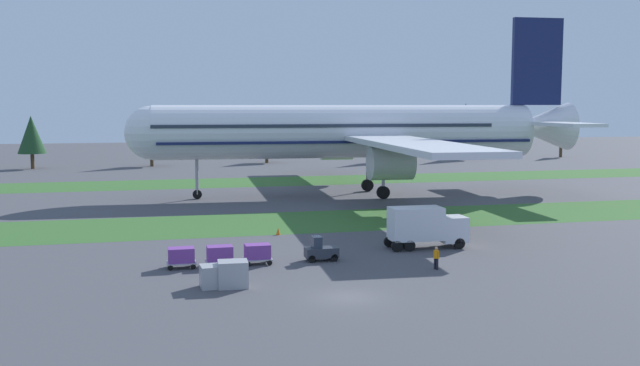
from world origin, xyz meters
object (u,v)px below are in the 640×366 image
(baggage_tug, at_px, (321,251))
(uld_container_0, at_px, (233,274))
(airliner, at_px, (357,131))
(taxiway_marker_0, at_px, (278,231))
(ground_crew_marshaller, at_px, (436,257))
(cargo_dolly_lead, at_px, (257,252))
(cargo_dolly_second, at_px, (220,254))
(uld_container_1, at_px, (216,276))
(taxiway_marker_1, at_px, (447,220))
(catering_truck, at_px, (426,226))
(cargo_dolly_third, at_px, (181,256))

(baggage_tug, xyz_separation_m, uld_container_0, (-7.70, -6.62, 0.08))
(airliner, relative_size, taxiway_marker_0, 111.61)
(airliner, bearing_deg, taxiway_marker_0, 152.98)
(ground_crew_marshaller, xyz_separation_m, uld_container_0, (-15.41, -1.65, -0.05))
(cargo_dolly_lead, bearing_deg, cargo_dolly_second, -90.00)
(airliner, height_order, uld_container_1, airliner)
(ground_crew_marshaller, bearing_deg, taxiway_marker_1, 130.38)
(cargo_dolly_lead, bearing_deg, catering_truck, 100.52)
(catering_truck, height_order, taxiway_marker_1, catering_truck)
(baggage_tug, xyz_separation_m, cargo_dolly_third, (-10.83, 0.01, 0.10))
(taxiway_marker_1, bearing_deg, catering_truck, -120.79)
(taxiway_marker_1, bearing_deg, taxiway_marker_0, -170.07)
(catering_truck, xyz_separation_m, taxiway_marker_1, (7.46, 12.52, -1.72))
(uld_container_0, bearing_deg, taxiway_marker_0, 70.85)
(baggage_tug, relative_size, catering_truck, 0.37)
(airliner, xyz_separation_m, cargo_dolly_lead, (-19.61, -39.05, -7.80))
(taxiway_marker_1, bearing_deg, uld_container_1, -140.48)
(catering_truck, distance_m, taxiway_marker_0, 14.63)
(taxiway_marker_0, relative_size, taxiway_marker_1, 1.43)
(cargo_dolly_third, xyz_separation_m, taxiway_marker_1, (28.28, 15.29, -0.68))
(catering_truck, bearing_deg, uld_container_0, -60.96)
(cargo_dolly_lead, relative_size, taxiway_marker_1, 4.64)
(cargo_dolly_second, distance_m, taxiway_marker_1, 29.63)
(cargo_dolly_third, height_order, taxiway_marker_1, cargo_dolly_third)
(taxiway_marker_0, bearing_deg, uld_container_1, -112.49)
(baggage_tug, height_order, cargo_dolly_lead, baggage_tug)
(cargo_dolly_second, height_order, taxiway_marker_1, cargo_dolly_second)
(baggage_tug, relative_size, uld_container_0, 1.30)
(ground_crew_marshaller, relative_size, taxiway_marker_0, 2.56)
(cargo_dolly_third, bearing_deg, cargo_dolly_second, 90.00)
(catering_truck, height_order, uld_container_1, catering_truck)
(uld_container_1, bearing_deg, catering_truck, 25.97)
(airliner, bearing_deg, cargo_dolly_second, 153.34)
(baggage_tug, distance_m, uld_container_0, 10.15)
(cargo_dolly_lead, xyz_separation_m, taxiway_marker_0, (3.80, 12.02, -0.58))
(baggage_tug, height_order, uld_container_1, baggage_tug)
(airliner, relative_size, uld_container_1, 37.93)
(ground_crew_marshaller, distance_m, uld_container_1, 16.63)
(airliner, relative_size, uld_container_0, 37.93)
(airliner, height_order, ground_crew_marshaller, airliner)
(baggage_tug, distance_m, ground_crew_marshaller, 9.17)
(cargo_dolly_third, relative_size, taxiway_marker_1, 4.64)
(airliner, distance_m, taxiway_marker_0, 32.41)
(taxiway_marker_1, bearing_deg, ground_crew_marshaller, -115.67)
(uld_container_0, bearing_deg, taxiway_marker_1, 41.07)
(taxiway_marker_1, bearing_deg, cargo_dolly_lead, -145.77)
(cargo_dolly_lead, height_order, taxiway_marker_0, cargo_dolly_lead)
(catering_truck, bearing_deg, cargo_dolly_second, -80.16)
(cargo_dolly_lead, xyz_separation_m, catering_truck, (15.01, 2.77, 1.03))
(cargo_dolly_lead, height_order, catering_truck, catering_truck)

